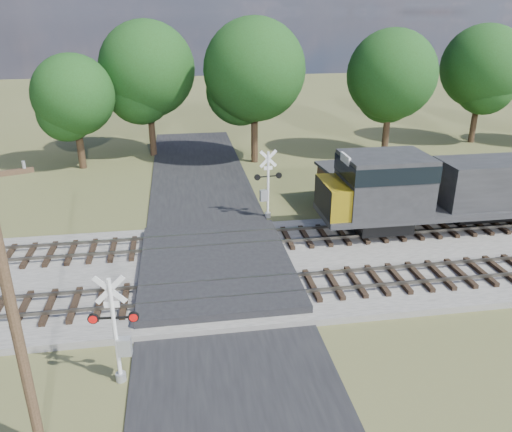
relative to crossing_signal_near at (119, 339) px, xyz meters
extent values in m
plane|color=#4E532C|center=(3.70, 6.48, -1.67)|extent=(160.00, 160.00, 0.00)
cube|color=gray|center=(13.70, 6.98, -1.52)|extent=(140.00, 10.00, 0.30)
cube|color=black|center=(3.70, 6.48, -1.63)|extent=(7.00, 60.00, 0.08)
cube|color=#262628|center=(3.70, 6.98, -1.35)|extent=(7.00, 9.00, 0.62)
cube|color=black|center=(5.70, 4.48, -1.28)|extent=(44.00, 2.60, 0.18)
cube|color=#605C52|center=(13.70, 3.76, -1.11)|extent=(140.00, 0.08, 0.15)
cube|color=#605C52|center=(13.70, 5.20, -1.11)|extent=(140.00, 0.08, 0.15)
cube|color=black|center=(5.70, 9.48, -1.28)|extent=(44.00, 2.60, 0.18)
cube|color=#605C52|center=(13.70, 8.76, -1.11)|extent=(140.00, 0.08, 0.15)
cube|color=#605C52|center=(13.70, 10.20, -1.11)|extent=(140.00, 0.08, 0.15)
cylinder|color=silver|center=(-0.08, 0.01, 0.28)|extent=(0.14, 0.14, 3.89)
cylinder|color=#939698|center=(-0.08, 0.01, -1.52)|extent=(0.35, 0.35, 0.29)
cube|color=silver|center=(-0.08, 0.01, 1.83)|extent=(1.02, 0.12, 1.02)
cube|color=silver|center=(-0.08, 0.01, 1.83)|extent=(1.02, 0.12, 1.02)
cube|color=silver|center=(-0.08, 0.01, 1.30)|extent=(0.49, 0.07, 0.21)
cube|color=black|center=(-0.08, 0.01, 0.81)|extent=(1.56, 0.18, 0.06)
cylinder|color=red|center=(-0.71, 0.06, 0.81)|extent=(0.36, 0.12, 0.35)
cylinder|color=red|center=(0.55, -0.04, 0.81)|extent=(0.36, 0.12, 0.35)
cube|color=#939698|center=(0.16, -0.01, -0.31)|extent=(0.46, 0.32, 0.63)
cylinder|color=silver|center=(7.34, 13.39, 0.36)|extent=(0.14, 0.14, 4.05)
cylinder|color=#939698|center=(7.34, 13.39, -1.52)|extent=(0.36, 0.36, 0.30)
cube|color=silver|center=(7.34, 13.39, 1.98)|extent=(1.06, 0.17, 1.06)
cube|color=silver|center=(7.34, 13.39, 1.98)|extent=(1.06, 0.17, 1.06)
cube|color=silver|center=(7.34, 13.39, 1.42)|extent=(0.51, 0.09, 0.22)
cube|color=black|center=(7.34, 13.39, 0.92)|extent=(1.62, 0.26, 0.06)
cylinder|color=red|center=(8.00, 13.47, 0.92)|extent=(0.37, 0.15, 0.36)
cylinder|color=red|center=(6.69, 13.31, 0.92)|extent=(0.37, 0.15, 0.36)
cube|color=#939698|center=(7.09, 13.36, -0.25)|extent=(0.49, 0.36, 0.66)
cylinder|color=#372819|center=(-2.07, -2.50, 2.66)|extent=(0.29, 0.29, 8.65)
cube|color=#43311D|center=(12.90, 14.34, -0.46)|extent=(3.75, 3.75, 2.42)
cube|color=#2D2D2F|center=(12.90, 14.34, 0.84)|extent=(4.13, 4.13, 0.17)
cylinder|color=black|center=(-5.31, 25.84, 0.52)|extent=(0.56, 0.56, 4.38)
sphere|color=#183711|center=(-5.31, 25.84, 4.02)|extent=(6.13, 6.13, 6.13)
cylinder|color=black|center=(0.13, 28.84, 1.09)|extent=(0.56, 0.56, 5.52)
sphere|color=#183711|center=(0.13, 28.84, 5.51)|extent=(7.73, 7.73, 7.73)
cylinder|color=black|center=(8.41, 25.44, 1.15)|extent=(0.56, 0.56, 5.64)
sphere|color=#183711|center=(8.41, 25.44, 5.67)|extent=(7.90, 7.90, 7.90)
cylinder|color=black|center=(19.76, 25.66, 0.93)|extent=(0.56, 0.56, 5.20)
sphere|color=#183711|center=(19.76, 25.66, 5.09)|extent=(7.28, 7.28, 7.28)
cylinder|color=black|center=(29.79, 28.86, 0.99)|extent=(0.56, 0.56, 5.32)
sphere|color=#183711|center=(29.79, 28.86, 5.24)|extent=(7.44, 7.44, 7.44)
camera|label=1|loc=(2.29, -13.94, 9.79)|focal=35.00mm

